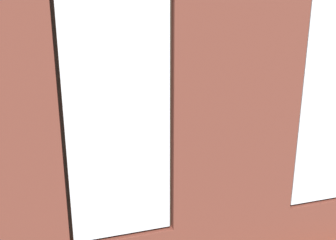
# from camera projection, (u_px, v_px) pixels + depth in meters

# --- Properties ---
(ground_plane) EXTENTS (6.89, 6.23, 0.10)m
(ground_plane) POSITION_uv_depth(u_px,v_px,m) (160.00, 172.00, 5.74)
(ground_plane) COLOR #99663D
(brick_wall_with_windows) EXTENTS (6.29, 0.30, 3.48)m
(brick_wall_with_windows) POSITION_uv_depth(u_px,v_px,m) (237.00, 107.00, 2.78)
(brick_wall_with_windows) COLOR brown
(brick_wall_with_windows) RESTS_ON ground_plane
(couch_by_window) EXTENTS (1.82, 0.87, 0.80)m
(couch_by_window) POSITION_uv_depth(u_px,v_px,m) (136.00, 219.00, 3.46)
(couch_by_window) COLOR black
(couch_by_window) RESTS_ON ground_plane
(couch_left) EXTENTS (1.00, 1.89, 0.80)m
(couch_left) POSITION_uv_depth(u_px,v_px,m) (274.00, 143.00, 6.26)
(couch_left) COLOR black
(couch_left) RESTS_ON ground_plane
(coffee_table) EXTENTS (1.47, 0.73, 0.40)m
(coffee_table) POSITION_uv_depth(u_px,v_px,m) (168.00, 154.00, 5.53)
(coffee_table) COLOR tan
(coffee_table) RESTS_ON ground_plane
(cup_ceramic) EXTENTS (0.07, 0.07, 0.09)m
(cup_ceramic) POSITION_uv_depth(u_px,v_px,m) (186.00, 146.00, 5.74)
(cup_ceramic) COLOR #33567F
(cup_ceramic) RESTS_ON coffee_table
(candle_jar) EXTENTS (0.08, 0.08, 0.11)m
(candle_jar) POSITION_uv_depth(u_px,v_px,m) (168.00, 149.00, 5.50)
(candle_jar) COLOR #B7333D
(candle_jar) RESTS_ON coffee_table
(table_plant_small) EXTENTS (0.13, 0.13, 0.21)m
(table_plant_small) POSITION_uv_depth(u_px,v_px,m) (157.00, 146.00, 5.52)
(table_plant_small) COLOR beige
(table_plant_small) RESTS_ON coffee_table
(remote_gray) EXTENTS (0.17, 0.13, 0.02)m
(remote_gray) POSITION_uv_depth(u_px,v_px,m) (146.00, 156.00, 5.29)
(remote_gray) COLOR #59595B
(remote_gray) RESTS_ON coffee_table
(remote_black) EXTENTS (0.16, 0.15, 0.02)m
(remote_black) POSITION_uv_depth(u_px,v_px,m) (176.00, 153.00, 5.44)
(remote_black) COLOR black
(remote_black) RESTS_ON coffee_table
(papasan_chair) EXTENTS (1.11, 1.11, 0.70)m
(papasan_chair) POSITION_uv_depth(u_px,v_px,m) (90.00, 127.00, 7.17)
(papasan_chair) COLOR olive
(papasan_chair) RESTS_ON ground_plane
(potted_plant_mid_room_small) EXTENTS (0.36, 0.36, 0.51)m
(potted_plant_mid_room_small) POSITION_uv_depth(u_px,v_px,m) (191.00, 134.00, 6.85)
(potted_plant_mid_room_small) COLOR gray
(potted_plant_mid_room_small) RESTS_ON ground_plane
(potted_plant_near_tv) EXTENTS (0.74, 0.73, 1.28)m
(potted_plant_near_tv) POSITION_uv_depth(u_px,v_px,m) (22.00, 178.00, 4.17)
(potted_plant_near_tv) COLOR beige
(potted_plant_near_tv) RESTS_ON ground_plane
(potted_plant_foreground_right) EXTENTS (0.75, 0.74, 1.27)m
(potted_plant_foreground_right) POSITION_uv_depth(u_px,v_px,m) (31.00, 125.00, 6.81)
(potted_plant_foreground_right) COLOR brown
(potted_plant_foreground_right) RESTS_ON ground_plane
(potted_plant_between_couches) EXTENTS (0.98, 1.01, 1.10)m
(potted_plant_between_couches) POSITION_uv_depth(u_px,v_px,m) (240.00, 181.00, 3.83)
(potted_plant_between_couches) COLOR #47423D
(potted_plant_between_couches) RESTS_ON ground_plane
(potted_plant_by_left_couch) EXTENTS (0.43, 0.43, 0.72)m
(potted_plant_by_left_couch) POSITION_uv_depth(u_px,v_px,m) (226.00, 122.00, 7.38)
(potted_plant_by_left_couch) COLOR gray
(potted_plant_by_left_couch) RESTS_ON ground_plane
(potted_plant_corner_near_left) EXTENTS (0.73, 0.80, 1.30)m
(potted_plant_corner_near_left) POSITION_uv_depth(u_px,v_px,m) (231.00, 108.00, 8.27)
(potted_plant_corner_near_left) COLOR #47423D
(potted_plant_corner_near_left) RESTS_ON ground_plane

